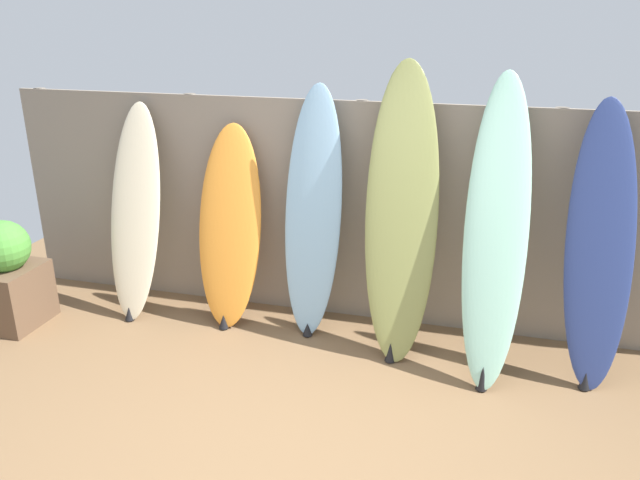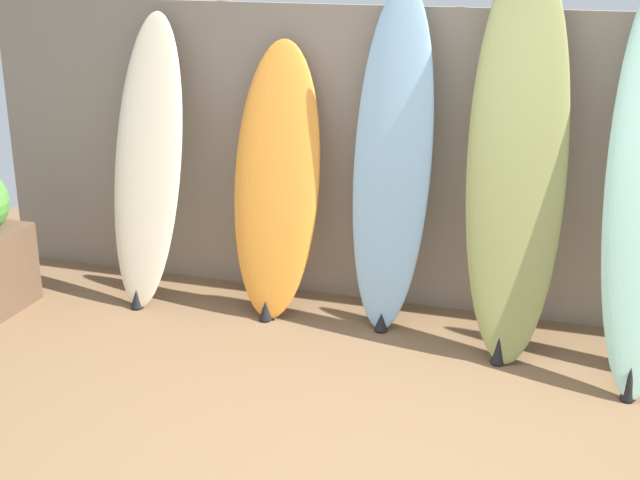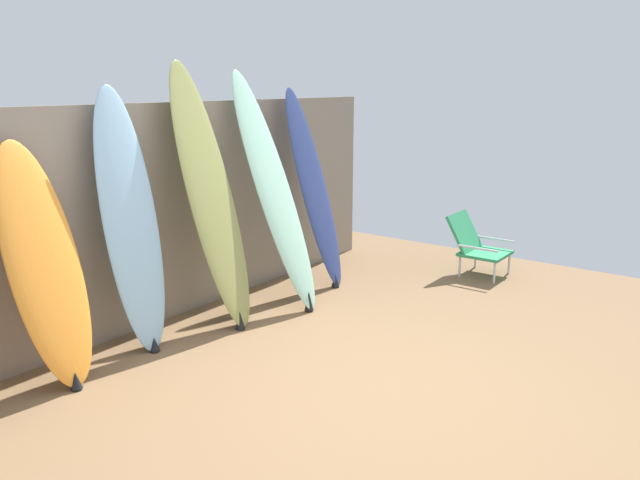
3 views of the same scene
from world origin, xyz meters
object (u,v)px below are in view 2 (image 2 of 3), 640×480
at_px(surfboard_cream_0, 148,162).
at_px(surfboard_olive_3, 517,161).
at_px(surfboard_orange_1, 277,181).
at_px(surfboard_skyblue_2, 392,163).

bearing_deg(surfboard_cream_0, surfboard_olive_3, -1.26).
height_order(surfboard_orange_1, surfboard_skyblue_2, surfboard_skyblue_2).
height_order(surfboard_cream_0, surfboard_orange_1, surfboard_cream_0).
bearing_deg(surfboard_skyblue_2, surfboard_cream_0, -177.56).
distance_m(surfboard_cream_0, surfboard_orange_1, 0.82).
distance_m(surfboard_cream_0, surfboard_olive_3, 2.22).
bearing_deg(surfboard_cream_0, surfboard_orange_1, 3.35).
bearing_deg(surfboard_olive_3, surfboard_orange_1, 176.03).
distance_m(surfboard_orange_1, surfboard_olive_3, 1.42).
xyz_separation_m(surfboard_cream_0, surfboard_skyblue_2, (1.51, 0.06, 0.10)).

